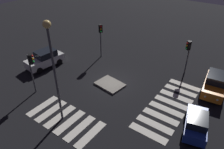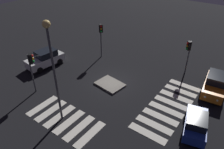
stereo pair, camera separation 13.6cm
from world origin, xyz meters
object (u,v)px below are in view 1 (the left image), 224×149
Objects in this scene: traffic_light_south at (31,64)px; street_lamp at (53,59)px; car_orange at (215,84)px; traffic_light_north at (188,49)px; traffic_light_west at (101,33)px; car_blue at (196,123)px; car_white at (45,59)px; traffic_island at (110,84)px.

street_lamp reaches higher than traffic_light_south.
traffic_light_north reaches higher than car_orange.
street_lamp is at bearing -27.66° from traffic_light_west.
car_blue is at bearing -5.11° from car_orange.
car_white is 1.05× the size of traffic_light_west.
traffic_island is 0.73× the size of traffic_light_south.
car_white is 17.74m from car_blue.
street_lamp is at bearing 64.75° from car_white.
traffic_light_north is 14.62m from street_lamp.
traffic_light_west is (-13.78, 5.48, 2.48)m from car_blue.
car_orange is 13.81m from traffic_light_west.
traffic_light_west is at bearing 151.24° from car_white.
car_white is 16.22m from traffic_light_north.
traffic_light_south is (-14.35, -4.04, 2.33)m from car_blue.
car_orange reaches higher than car_blue.
car_white reaches higher than traffic_island.
car_blue is 9.12m from traffic_light_north.
traffic_island is 10.35m from car_orange.
traffic_light_west is 11.76m from street_lamp.
traffic_island is 7.92m from traffic_light_south.
traffic_light_north is 0.93× the size of traffic_light_south.
traffic_light_south is at bearing -0.82° from traffic_light_north.
car_white is 1.14× the size of car_blue.
traffic_light_west reaches higher than car_orange.
car_white is 0.99× the size of car_orange.
traffic_light_west is at bearing -93.80° from car_orange.
street_lamp is at bearing -46.12° from car_orange.
traffic_light_west reaches higher than car_blue.
car_white is 5.58m from traffic_light_south.
traffic_island is at bearing -3.27° from traffic_light_south.
car_orange is 0.54× the size of street_lamp.
traffic_island is 8.47m from street_lamp.
car_white is at bearing -19.25° from traffic_light_north.
traffic_island is 0.65× the size of car_orange.
car_orange is (17.55, 6.37, 0.01)m from car_white.
car_blue is (17.73, 0.17, -0.14)m from car_white.
car_orange is (8.97, 5.09, 0.86)m from traffic_island.
car_orange is 1.07× the size of traffic_light_west.
traffic_light_north is at bearing 126.69° from car_white.
car_orange is 15.48m from street_lamp.
car_blue is at bearing 96.77° from car_white.
traffic_light_south is at bearing 91.69° from car_blue.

